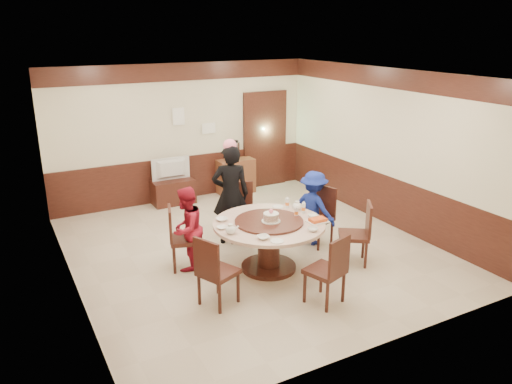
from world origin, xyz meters
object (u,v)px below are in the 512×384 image
person_red (186,229)px  side_cabinet (236,176)px  person_standing (231,195)px  birthday_cake (271,217)px  person_blue (313,208)px  television (172,169)px  shrimp_platter (318,221)px  thermos (236,151)px  tv_stand (173,192)px  banquet_table (269,236)px

person_red → side_cabinet: 3.68m
person_standing → birthday_cake: (0.07, -1.21, 0.00)m
person_blue → television: 3.32m
birthday_cake → side_cabinet: (1.17, 3.56, -0.47)m
shrimp_platter → thermos: (0.57, 3.86, 0.16)m
birthday_cake → tv_stand: birthday_cake is taller
shrimp_platter → television: television is taller
banquet_table → side_cabinet: 3.71m
side_cabinet → thermos: (0.02, 0.00, 0.56)m
banquet_table → thermos: 3.73m
person_standing → person_blue: bearing=170.8°
person_standing → thermos: person_standing is taller
birthday_cake → television: bearing=94.5°
person_standing → person_red: bearing=50.5°
person_blue → shrimp_platter: person_blue is taller
tv_stand → thermos: 1.62m
television → thermos: size_ratio=2.09×
side_cabinet → thermos: size_ratio=2.11×
person_red → person_blue: 2.18m
tv_stand → person_red: bearing=-105.3°
shrimp_platter → side_cabinet: bearing=81.9°
person_blue → shrimp_platter: (-0.49, -0.82, 0.15)m
banquet_table → television: 3.50m
person_standing → birthday_cake: 1.21m
person_red → television: 2.99m
shrimp_platter → television: 3.93m
tv_stand → banquet_table: bearing=-85.6°
banquet_table → birthday_cake: 0.32m
person_standing → birthday_cake: bearing=114.2°
birthday_cake → tv_stand: (-0.28, 3.53, -0.60)m
person_red → banquet_table: bearing=109.6°
birthday_cake → person_blue: bearing=25.3°
television → person_standing: bearing=95.6°
person_blue → birthday_cake: (-1.11, -0.52, 0.22)m
tv_stand → television: 0.48m
person_standing → thermos: bearing=-97.1°
birthday_cake → thermos: 3.76m
tv_stand → person_standing: bearing=-84.9°
person_blue → thermos: bearing=-21.9°
person_blue → tv_stand: (-1.39, 3.01, -0.38)m
person_blue → shrimp_platter: 0.96m
person_standing → shrimp_platter: (0.69, -1.50, -0.06)m
banquet_table → shrimp_platter: 0.75m
person_standing → side_cabinet: bearing=-96.8°
tv_stand → person_blue: bearing=-65.3°
banquet_table → person_red: person_red is taller
person_blue → side_cabinet: bearing=-21.5°
person_standing → shrimp_platter: bearing=135.6°
television → thermos: thermos is taller
person_red → shrimp_platter: (1.69, -0.94, 0.14)m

